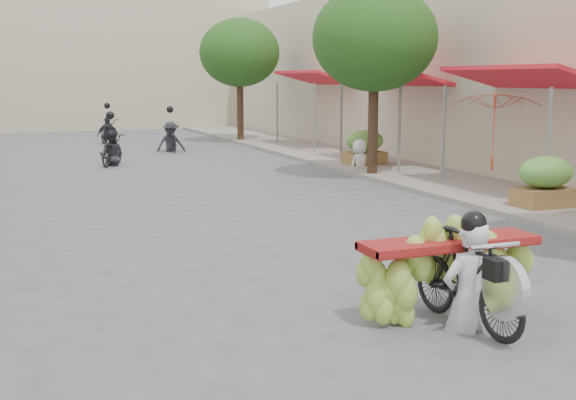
{
  "coord_description": "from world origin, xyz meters",
  "views": [
    {
      "loc": [
        -4.05,
        -3.68,
        2.72
      ],
      "look_at": [
        -0.55,
        5.25,
        1.1
      ],
      "focal_mm": 45.0,
      "sensor_mm": 36.0,
      "label": 1
    }
  ],
  "objects": [
    {
      "name": "shophouse_row_right",
      "position": [
        11.99,
        14.0,
        3.0
      ],
      "size": [
        9.77,
        40.0,
        6.0
      ],
      "color": "beige",
      "rests_on": "ground"
    },
    {
      "name": "bg_motorbike_b",
      "position": [
        1.72,
        23.04,
        0.83
      ],
      "size": [
        1.06,
        1.83,
        1.95
      ],
      "color": "black",
      "rests_on": "ground"
    },
    {
      "name": "produce_crate_far",
      "position": [
        6.2,
        16.0,
        0.71
      ],
      "size": [
        1.2,
        0.88,
        1.16
      ],
      "color": "brown",
      "rests_on": "ground"
    },
    {
      "name": "street_tree_mid",
      "position": [
        5.4,
        14.0,
        3.78
      ],
      "size": [
        3.4,
        3.4,
        5.25
      ],
      "color": "#3A2719",
      "rests_on": "ground"
    },
    {
      "name": "far_building",
      "position": [
        0.0,
        38.0,
        3.5
      ],
      "size": [
        20.0,
        6.0,
        7.0
      ],
      "primitive_type": "cube",
      "color": "#BCB195",
      "rests_on": "ground"
    },
    {
      "name": "street_tree_far",
      "position": [
        5.4,
        26.0,
        3.78
      ],
      "size": [
        3.4,
        3.4,
        5.25
      ],
      "color": "#3A2719",
      "rests_on": "ground"
    },
    {
      "name": "market_umbrella",
      "position": [
        5.92,
        9.34,
        2.48
      ],
      "size": [
        1.96,
        1.96,
        1.76
      ],
      "rotation": [
        0.0,
        0.0,
        0.01
      ],
      "color": "#AB2E16",
      "rests_on": "ground"
    },
    {
      "name": "bg_motorbike_a",
      "position": [
        -0.96,
        19.41,
        0.73
      ],
      "size": [
        1.31,
        1.81,
        1.95
      ],
      "color": "black",
      "rests_on": "ground"
    },
    {
      "name": "produce_crate_mid",
      "position": [
        6.2,
        8.0,
        0.71
      ],
      "size": [
        1.2,
        0.88,
        1.16
      ],
      "color": "brown",
      "rests_on": "ground"
    },
    {
      "name": "sidewalk_right",
      "position": [
        7.0,
        15.0,
        0.06
      ],
      "size": [
        4.0,
        60.0,
        0.12
      ],
      "primitive_type": "cube",
      "color": "gray",
      "rests_on": "ground"
    },
    {
      "name": "bg_motorbike_c",
      "position": [
        0.05,
        27.77,
        0.78
      ],
      "size": [
        1.32,
        1.86,
        1.95
      ],
      "color": "black",
      "rests_on": "ground"
    },
    {
      "name": "pedestrian",
      "position": [
        5.86,
        15.66,
        0.92
      ],
      "size": [
        0.91,
        0.73,
        1.6
      ],
      "rotation": [
        0.0,
        0.0,
        3.53
      ],
      "color": "white",
      "rests_on": "ground"
    },
    {
      "name": "banana_motorbike",
      "position": [
        0.57,
        2.84,
        0.74
      ],
      "size": [
        2.2,
        1.92,
        2.24
      ],
      "color": "black",
      "rests_on": "ground"
    }
  ]
}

